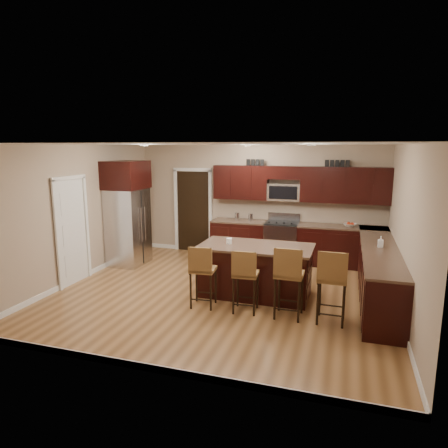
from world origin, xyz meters
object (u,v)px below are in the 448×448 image
(island, at_px, (256,272))
(stool_mid, at_px, (245,274))
(refrigerator, at_px, (128,212))
(stool_right, at_px, (289,274))
(stool_extra, at_px, (332,278))
(range, at_px, (282,241))
(stool_left, at_px, (202,269))

(island, distance_m, stool_mid, 0.87)
(stool_mid, bearing_deg, refrigerator, 146.08)
(island, bearing_deg, stool_right, -49.47)
(island, xyz_separation_m, stool_mid, (0.02, -0.84, 0.23))
(island, xyz_separation_m, refrigerator, (-3.20, 1.04, 0.78))
(stool_mid, bearing_deg, island, 87.68)
(stool_right, relative_size, stool_extra, 1.00)
(island, bearing_deg, stool_extra, -31.45)
(range, distance_m, refrigerator, 3.61)
(range, height_order, stool_extra, stool_extra)
(refrigerator, height_order, stool_extra, refrigerator)
(range, xyz_separation_m, island, (-0.09, -2.32, -0.04))
(stool_left, xyz_separation_m, stool_right, (1.43, -0.01, 0.06))
(stool_mid, distance_m, stool_right, 0.70)
(range, bearing_deg, stool_mid, -91.38)
(range, bearing_deg, island, -92.34)
(range, bearing_deg, stool_left, -104.34)
(stool_mid, bearing_deg, stool_left, 176.43)
(range, distance_m, stool_right, 3.24)
(stool_extra, bearing_deg, island, 149.08)
(refrigerator, bearing_deg, stool_right, -25.76)
(range, relative_size, refrigerator, 0.47)
(stool_mid, height_order, stool_extra, stool_extra)
(island, relative_size, stool_right, 1.75)
(stool_left, height_order, stool_mid, stool_left)
(range, height_order, stool_right, stool_right)
(island, relative_size, stool_left, 1.90)
(stool_right, relative_size, refrigerator, 0.49)
(range, bearing_deg, refrigerator, -158.84)
(range, xyz_separation_m, stool_left, (-0.81, -3.16, 0.19))
(stool_left, bearing_deg, stool_extra, -5.19)
(island, bearing_deg, stool_left, -129.83)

